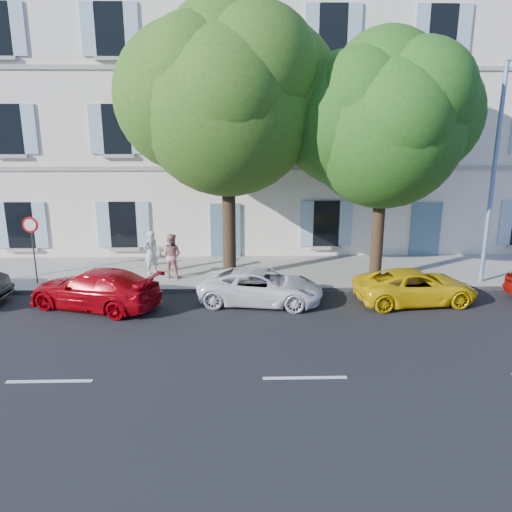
{
  "coord_description": "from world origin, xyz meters",
  "views": [
    {
      "loc": [
        -1.45,
        -14.63,
        5.85
      ],
      "look_at": [
        -0.99,
        2.0,
        1.4
      ],
      "focal_mm": 35.0,
      "sensor_mm": 36.0,
      "label": 1
    }
  ],
  "objects_px": {
    "car_yellow_supercar": "(415,286)",
    "pedestrian_b": "(171,256)",
    "car_white_coupe": "(261,286)",
    "tree_left": "(227,107)",
    "car_red_coupe": "(95,289)",
    "tree_right": "(384,129)",
    "road_sign": "(32,236)",
    "street_lamp": "(497,162)",
    "pedestrian_a": "(151,252)"
  },
  "relations": [
    {
      "from": "car_yellow_supercar",
      "to": "pedestrian_b",
      "type": "distance_m",
      "value": 8.87
    },
    {
      "from": "car_white_coupe",
      "to": "tree_left",
      "type": "height_order",
      "value": "tree_left"
    },
    {
      "from": "car_red_coupe",
      "to": "pedestrian_b",
      "type": "distance_m",
      "value": 3.5
    },
    {
      "from": "tree_right",
      "to": "road_sign",
      "type": "xyz_separation_m",
      "value": [
        -12.53,
        -0.17,
        -3.7
      ]
    },
    {
      "from": "car_red_coupe",
      "to": "street_lamp",
      "type": "xyz_separation_m",
      "value": [
        13.67,
        1.78,
        3.91
      ]
    },
    {
      "from": "car_red_coupe",
      "to": "car_yellow_supercar",
      "type": "relative_size",
      "value": 1.09
    },
    {
      "from": "car_red_coupe",
      "to": "tree_right",
      "type": "xyz_separation_m",
      "value": [
        9.79,
        2.31,
        5.0
      ]
    },
    {
      "from": "car_white_coupe",
      "to": "car_yellow_supercar",
      "type": "distance_m",
      "value": 5.17
    },
    {
      "from": "street_lamp",
      "to": "tree_right",
      "type": "bearing_deg",
      "value": 172.22
    },
    {
      "from": "tree_right",
      "to": "road_sign",
      "type": "bearing_deg",
      "value": -179.25
    },
    {
      "from": "car_yellow_supercar",
      "to": "tree_left",
      "type": "height_order",
      "value": "tree_left"
    },
    {
      "from": "tree_right",
      "to": "road_sign",
      "type": "height_order",
      "value": "tree_right"
    },
    {
      "from": "pedestrian_b",
      "to": "road_sign",
      "type": "bearing_deg",
      "value": 22.63
    },
    {
      "from": "car_red_coupe",
      "to": "car_white_coupe",
      "type": "bearing_deg",
      "value": 112.43
    },
    {
      "from": "car_white_coupe",
      "to": "car_yellow_supercar",
      "type": "xyz_separation_m",
      "value": [
        5.17,
        -0.11,
        -0.01
      ]
    },
    {
      "from": "car_red_coupe",
      "to": "tree_left",
      "type": "relative_size",
      "value": 0.45
    },
    {
      "from": "pedestrian_a",
      "to": "car_yellow_supercar",
      "type": "bearing_deg",
      "value": 119.65
    },
    {
      "from": "road_sign",
      "to": "car_red_coupe",
      "type": "bearing_deg",
      "value": -38.08
    },
    {
      "from": "road_sign",
      "to": "pedestrian_b",
      "type": "distance_m",
      "value": 4.98
    },
    {
      "from": "car_red_coupe",
      "to": "car_yellow_supercar",
      "type": "xyz_separation_m",
      "value": [
        10.59,
        0.17,
        -0.08
      ]
    },
    {
      "from": "pedestrian_a",
      "to": "street_lamp",
      "type": "bearing_deg",
      "value": 131.22
    },
    {
      "from": "tree_left",
      "to": "pedestrian_a",
      "type": "height_order",
      "value": "tree_left"
    },
    {
      "from": "tree_right",
      "to": "pedestrian_a",
      "type": "bearing_deg",
      "value": 173.27
    },
    {
      "from": "car_yellow_supercar",
      "to": "tree_left",
      "type": "xyz_separation_m",
      "value": [
        -6.26,
        2.49,
        5.83
      ]
    },
    {
      "from": "street_lamp",
      "to": "car_white_coupe",
      "type": "bearing_deg",
      "value": -169.69
    },
    {
      "from": "car_red_coupe",
      "to": "car_white_coupe",
      "type": "relative_size",
      "value": 1.06
    },
    {
      "from": "tree_right",
      "to": "street_lamp",
      "type": "bearing_deg",
      "value": -7.78
    },
    {
      "from": "car_red_coupe",
      "to": "tree_left",
      "type": "xyz_separation_m",
      "value": [
        4.32,
        2.66,
        5.75
      ]
    },
    {
      "from": "car_yellow_supercar",
      "to": "street_lamp",
      "type": "bearing_deg",
      "value": -68.55
    },
    {
      "from": "car_white_coupe",
      "to": "road_sign",
      "type": "height_order",
      "value": "road_sign"
    },
    {
      "from": "car_red_coupe",
      "to": "car_white_coupe",
      "type": "xyz_separation_m",
      "value": [
        5.42,
        0.28,
        -0.06
      ]
    },
    {
      "from": "tree_left",
      "to": "road_sign",
      "type": "relative_size",
      "value": 3.92
    },
    {
      "from": "tree_right",
      "to": "pedestrian_a",
      "type": "distance_m",
      "value": 9.76
    },
    {
      "from": "car_red_coupe",
      "to": "street_lamp",
      "type": "bearing_deg",
      "value": 116.91
    },
    {
      "from": "car_white_coupe",
      "to": "road_sign",
      "type": "distance_m",
      "value": 8.47
    },
    {
      "from": "car_white_coupe",
      "to": "pedestrian_a",
      "type": "distance_m",
      "value": 5.16
    },
    {
      "from": "car_red_coupe",
      "to": "road_sign",
      "type": "xyz_separation_m",
      "value": [
        -2.74,
        2.14,
        1.3
      ]
    },
    {
      "from": "car_white_coupe",
      "to": "road_sign",
      "type": "xyz_separation_m",
      "value": [
        -8.15,
        1.87,
        1.36
      ]
    },
    {
      "from": "car_white_coupe",
      "to": "road_sign",
      "type": "relative_size",
      "value": 1.67
    },
    {
      "from": "tree_left",
      "to": "road_sign",
      "type": "height_order",
      "value": "tree_left"
    },
    {
      "from": "car_yellow_supercar",
      "to": "pedestrian_a",
      "type": "relative_size",
      "value": 2.39
    },
    {
      "from": "car_yellow_supercar",
      "to": "road_sign",
      "type": "relative_size",
      "value": 1.63
    },
    {
      "from": "car_red_coupe",
      "to": "tree_right",
      "type": "distance_m",
      "value": 11.24
    },
    {
      "from": "car_yellow_supercar",
      "to": "street_lamp",
      "type": "distance_m",
      "value": 5.29
    },
    {
      "from": "street_lamp",
      "to": "tree_left",
      "type": "bearing_deg",
      "value": 174.64
    },
    {
      "from": "car_white_coupe",
      "to": "car_yellow_supercar",
      "type": "relative_size",
      "value": 1.02
    },
    {
      "from": "car_white_coupe",
      "to": "pedestrian_a",
      "type": "bearing_deg",
      "value": 62.34
    },
    {
      "from": "car_white_coupe",
      "to": "car_yellow_supercar",
      "type": "height_order",
      "value": "car_white_coupe"
    },
    {
      "from": "tree_left",
      "to": "car_white_coupe",
      "type": "bearing_deg",
      "value": -65.33
    },
    {
      "from": "tree_right",
      "to": "pedestrian_a",
      "type": "height_order",
      "value": "tree_right"
    }
  ]
}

